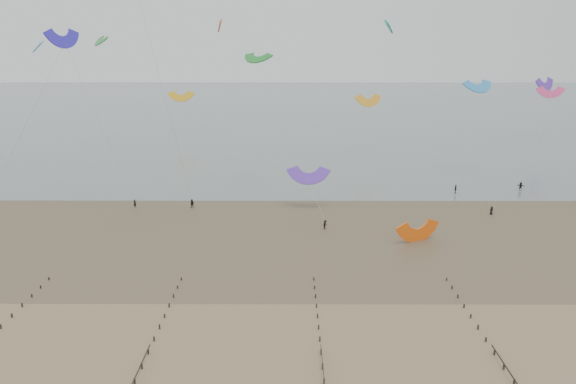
% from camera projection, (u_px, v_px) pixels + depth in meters
% --- Properties ---
extents(ground, '(500.00, 500.00, 0.00)m').
position_uv_depth(ground, '(283.00, 324.00, 64.50)').
color(ground, brown).
rests_on(ground, ground).
extents(sea_and_shore, '(500.00, 665.00, 0.03)m').
position_uv_depth(sea_and_shore, '(262.00, 226.00, 97.66)').
color(sea_and_shore, '#475654').
rests_on(sea_and_shore, ground).
extents(kitesurfer_lead, '(0.63, 0.46, 1.58)m').
position_uv_depth(kitesurfer_lead, '(135.00, 203.00, 108.29)').
color(kitesurfer_lead, black).
rests_on(kitesurfer_lead, ground).
extents(kitesurfers, '(119.14, 26.63, 1.85)m').
position_uv_depth(kitesurfers, '(402.00, 199.00, 111.30)').
color(kitesurfers, black).
rests_on(kitesurfers, ground).
extents(grounded_kite, '(8.43, 7.69, 3.76)m').
position_uv_depth(grounded_kite, '(417.00, 241.00, 90.62)').
color(grounded_kite, '#FF5D10').
rests_on(grounded_kite, ground).
extents(kites_airborne, '(235.59, 107.93, 40.23)m').
position_uv_depth(kites_airborne, '(259.00, 75.00, 141.51)').
color(kites_airborne, '#6232BE').
rests_on(kites_airborne, ground).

